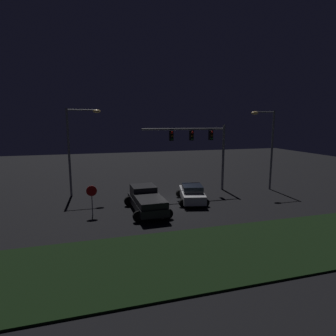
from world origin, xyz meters
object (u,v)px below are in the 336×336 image
at_px(stop_sign, 92,195).
at_px(car_sedan, 192,193).
at_px(pickup_truck, 146,199).
at_px(traffic_signal_gantry, 201,142).
at_px(street_lamp_right, 268,140).
at_px(street_lamp_left, 76,141).

bearing_deg(stop_sign, car_sedan, 9.28).
height_order(pickup_truck, stop_sign, stop_sign).
relative_size(pickup_truck, traffic_signal_gantry, 0.65).
distance_m(traffic_signal_gantry, stop_sign, 11.82).
xyz_separation_m(street_lamp_right, stop_sign, (-16.96, -3.41, -3.41)).
relative_size(street_lamp_left, stop_sign, 3.57).
bearing_deg(street_lamp_right, stop_sign, -168.64).
bearing_deg(street_lamp_right, pickup_truck, -164.70).
distance_m(street_lamp_left, street_lamp_right, 18.32).
xyz_separation_m(pickup_truck, street_lamp_left, (-5.12, 6.36, 4.07)).
height_order(pickup_truck, street_lamp_left, street_lamp_left).
relative_size(street_lamp_left, street_lamp_right, 1.01).
bearing_deg(car_sedan, stop_sign, 112.44).
relative_size(pickup_truck, stop_sign, 2.44).
relative_size(traffic_signal_gantry, street_lamp_left, 1.04).
relative_size(traffic_signal_gantry, stop_sign, 3.73).
distance_m(car_sedan, traffic_signal_gantry, 5.69).
relative_size(car_sedan, traffic_signal_gantry, 0.56).
bearing_deg(pickup_truck, traffic_signal_gantry, -54.54).
distance_m(pickup_truck, traffic_signal_gantry, 8.87).
bearing_deg(car_sedan, street_lamp_left, 75.83).
bearing_deg(traffic_signal_gantry, pickup_truck, -143.19).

